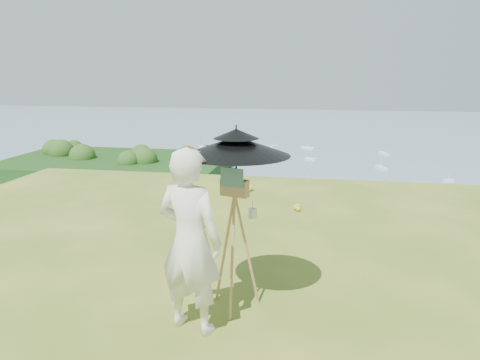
# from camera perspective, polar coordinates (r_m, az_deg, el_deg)

# --- Properties ---
(ground) EXTENTS (14.00, 14.00, 0.00)m
(ground) POSITION_cam_1_polar(r_m,az_deg,el_deg) (4.97, 5.46, -17.82)
(ground) COLOR #3F641C
(ground) RESTS_ON ground
(shoreline_tier) EXTENTS (170.00, 28.00, 8.00)m
(shoreline_tier) POSITION_cam_1_polar(r_m,az_deg,el_deg) (88.13, 9.19, -13.00)
(shoreline_tier) COLOR slate
(shoreline_tier) RESTS_ON bay_water
(bay_water) EXTENTS (700.00, 700.00, 0.00)m
(bay_water) POSITION_cam_1_polar(r_m,az_deg,el_deg) (246.97, 10.03, 4.40)
(bay_water) COLOR #758DA7
(bay_water) RESTS_ON ground
(peninsula) EXTENTS (90.00, 60.00, 12.00)m
(peninsula) POSITION_cam_1_polar(r_m,az_deg,el_deg) (178.97, -14.89, 2.52)
(peninsula) COLOR #11360E
(peninsula) RESTS_ON bay_water
(slope_trees) EXTENTS (110.00, 50.00, 6.00)m
(slope_trees) POSITION_cam_1_polar(r_m,az_deg,el_deg) (43.00, 9.06, -11.15)
(slope_trees) COLOR #224715
(slope_trees) RESTS_ON forest_slope
(harbor_town) EXTENTS (110.00, 22.00, 5.00)m
(harbor_town) POSITION_cam_1_polar(r_m,az_deg,el_deg) (85.49, 9.35, -9.09)
(harbor_town) COLOR silver
(harbor_town) RESTS_ON shoreline_tier
(moored_boats) EXTENTS (140.00, 140.00, 0.70)m
(moored_boats) POSITION_cam_1_polar(r_m,az_deg,el_deg) (169.66, 5.62, 0.73)
(moored_boats) COLOR white
(moored_boats) RESTS_ON bay_water
(wildflowers) EXTENTS (10.00, 10.50, 0.12)m
(wildflowers) POSITION_cam_1_polar(r_m,az_deg,el_deg) (5.16, 5.72, -15.83)
(wildflowers) COLOR yellow
(wildflowers) RESTS_ON ground
(painter) EXTENTS (0.78, 0.62, 1.87)m
(painter) POSITION_cam_1_polar(r_m,az_deg,el_deg) (4.62, -6.14, -7.42)
(painter) COLOR silver
(painter) RESTS_ON ground
(field_easel) EXTENTS (0.75, 0.75, 1.58)m
(field_easel) POSITION_cam_1_polar(r_m,az_deg,el_deg) (5.05, -0.64, -7.26)
(field_easel) COLOR #A37244
(field_easel) RESTS_ON ground
(sun_umbrella) EXTENTS (1.55, 1.55, 0.72)m
(sun_umbrella) POSITION_cam_1_polar(r_m,az_deg,el_deg) (4.84, -0.47, 2.54)
(sun_umbrella) COLOR black
(sun_umbrella) RESTS_ON field_easel
(painter_cap) EXTENTS (0.28, 0.31, 0.10)m
(painter_cap) POSITION_cam_1_polar(r_m,az_deg,el_deg) (4.39, -6.42, 3.41)
(painter_cap) COLOR #C26A6F
(painter_cap) RESTS_ON painter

